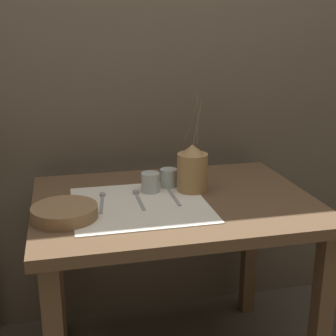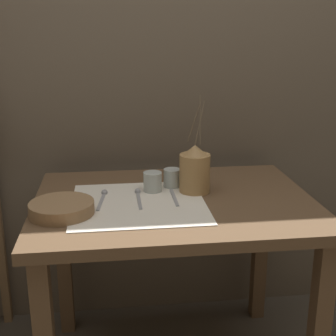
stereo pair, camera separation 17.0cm
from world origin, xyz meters
The scene contains 10 objects.
stone_wall_back centered at (0.00, 0.49, 1.20)m, with size 7.00×0.06×2.40m.
wooden_table centered at (0.00, 0.00, 0.64)m, with size 1.03×0.77×0.75m.
linen_cloth centered at (-0.13, -0.04, 0.76)m, with size 0.48×0.46×0.00m.
pitcher_with_flowers centered at (0.09, 0.07, 0.84)m, with size 0.12×0.12×0.37m.
wooden_bowl centered at (-0.40, -0.10, 0.78)m, with size 0.22×0.22×0.04m.
glass_tumbler_near centered at (-0.07, 0.09, 0.79)m, with size 0.07×0.07×0.08m.
glass_tumbler_far centered at (0.01, 0.13, 0.79)m, with size 0.07×0.07×0.07m.
spoon_outer centered at (-0.26, 0.04, 0.76)m, with size 0.04×0.19×0.02m.
spoon_inner centered at (-0.13, 0.04, 0.76)m, with size 0.02×0.19×0.02m.
fork_outer centered at (0.00, 0.00, 0.76)m, with size 0.01×0.18×0.00m.
Camera 1 is at (-0.39, -1.58, 1.37)m, focal length 50.00 mm.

